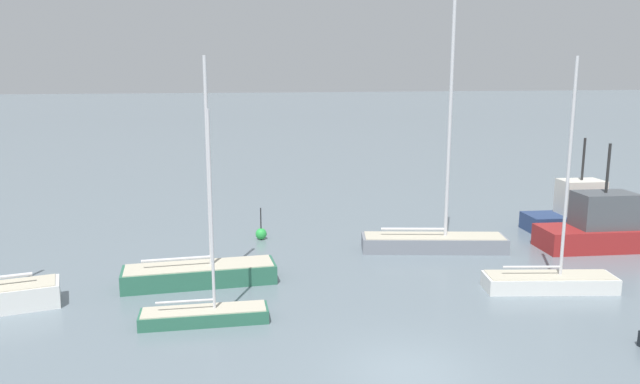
{
  "coord_description": "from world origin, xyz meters",
  "views": [
    {
      "loc": [
        -6.57,
        -14.51,
        8.23
      ],
      "look_at": [
        0.0,
        9.42,
        3.44
      ],
      "focal_mm": 33.72,
      "sensor_mm": 36.0,
      "label": 1
    }
  ],
  "objects_px": {
    "fishing_boat_1": "(607,228)",
    "sailboat_4": "(205,312)",
    "sailboat_2": "(200,272)",
    "fishing_boat_0": "(583,213)",
    "sailboat_0": "(434,238)",
    "sailboat_1": "(550,279)",
    "channel_buoy_1": "(261,234)"
  },
  "relations": [
    {
      "from": "fishing_boat_0",
      "to": "sailboat_2",
      "type": "bearing_deg",
      "value": 17.4
    },
    {
      "from": "sailboat_2",
      "to": "sailboat_4",
      "type": "relative_size",
      "value": 1.25
    },
    {
      "from": "sailboat_0",
      "to": "channel_buoy_1",
      "type": "distance_m",
      "value": 8.74
    },
    {
      "from": "fishing_boat_1",
      "to": "sailboat_4",
      "type": "bearing_deg",
      "value": 20.2
    },
    {
      "from": "sailboat_0",
      "to": "fishing_boat_1",
      "type": "distance_m",
      "value": 8.46
    },
    {
      "from": "fishing_boat_0",
      "to": "fishing_boat_1",
      "type": "bearing_deg",
      "value": 77.24
    },
    {
      "from": "sailboat_2",
      "to": "channel_buoy_1",
      "type": "bearing_deg",
      "value": 61.56
    },
    {
      "from": "fishing_boat_1",
      "to": "channel_buoy_1",
      "type": "relative_size",
      "value": 4.25
    },
    {
      "from": "sailboat_2",
      "to": "fishing_boat_1",
      "type": "xyz_separation_m",
      "value": [
        19.42,
        -0.06,
        0.5
      ]
    },
    {
      "from": "sailboat_2",
      "to": "channel_buoy_1",
      "type": "xyz_separation_m",
      "value": [
        3.53,
        6.0,
        -0.19
      ]
    },
    {
      "from": "sailboat_4",
      "to": "fishing_boat_1",
      "type": "xyz_separation_m",
      "value": [
        19.57,
        3.94,
        0.64
      ]
    },
    {
      "from": "sailboat_4",
      "to": "channel_buoy_1",
      "type": "bearing_deg",
      "value": 75.27
    },
    {
      "from": "sailboat_4",
      "to": "channel_buoy_1",
      "type": "xyz_separation_m",
      "value": [
        3.67,
        9.99,
        -0.05
      ]
    },
    {
      "from": "sailboat_4",
      "to": "fishing_boat_1",
      "type": "relative_size",
      "value": 1.03
    },
    {
      "from": "channel_buoy_1",
      "to": "sailboat_4",
      "type": "bearing_deg",
      "value": -110.18
    },
    {
      "from": "fishing_boat_1",
      "to": "channel_buoy_1",
      "type": "xyz_separation_m",
      "value": [
        -15.9,
        6.06,
        -0.69
      ]
    },
    {
      "from": "fishing_boat_0",
      "to": "sailboat_0",
      "type": "bearing_deg",
      "value": 17.26
    },
    {
      "from": "sailboat_0",
      "to": "sailboat_2",
      "type": "relative_size",
      "value": 1.42
    },
    {
      "from": "sailboat_4",
      "to": "sailboat_0",
      "type": "bearing_deg",
      "value": 32.53
    },
    {
      "from": "sailboat_2",
      "to": "fishing_boat_0",
      "type": "xyz_separation_m",
      "value": [
        20.72,
        3.29,
        0.45
      ]
    },
    {
      "from": "sailboat_4",
      "to": "sailboat_1",
      "type": "bearing_deg",
      "value": 3.78
    },
    {
      "from": "sailboat_1",
      "to": "sailboat_4",
      "type": "xyz_separation_m",
      "value": [
        -13.27,
        0.39,
        -0.09
      ]
    },
    {
      "from": "sailboat_1",
      "to": "fishing_boat_1",
      "type": "bearing_deg",
      "value": 48.99
    },
    {
      "from": "fishing_boat_1",
      "to": "fishing_boat_0",
      "type": "bearing_deg",
      "value": -102.3
    },
    {
      "from": "sailboat_2",
      "to": "sailboat_1",
      "type": "bearing_deg",
      "value": -16.44
    },
    {
      "from": "fishing_boat_0",
      "to": "channel_buoy_1",
      "type": "height_order",
      "value": "fishing_boat_0"
    },
    {
      "from": "sailboat_1",
      "to": "channel_buoy_1",
      "type": "height_order",
      "value": "sailboat_1"
    },
    {
      "from": "sailboat_0",
      "to": "sailboat_1",
      "type": "distance_m",
      "value": 6.48
    },
    {
      "from": "sailboat_0",
      "to": "sailboat_4",
      "type": "xyz_separation_m",
      "value": [
        -11.33,
        -5.79,
        -0.27
      ]
    },
    {
      "from": "sailboat_2",
      "to": "fishing_boat_0",
      "type": "distance_m",
      "value": 20.98
    },
    {
      "from": "sailboat_0",
      "to": "fishing_boat_1",
      "type": "height_order",
      "value": "sailboat_0"
    },
    {
      "from": "fishing_boat_1",
      "to": "sailboat_0",
      "type": "bearing_deg",
      "value": -3.85
    }
  ]
}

